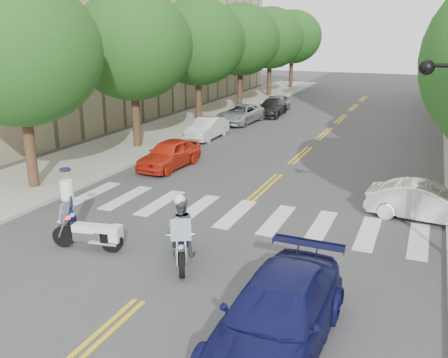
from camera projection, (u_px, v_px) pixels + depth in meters
The scene contains 18 objects.
ground at pixel (139, 301), 12.24m from camera, with size 140.00×140.00×0.00m, color #38383A.
sidewalk_left at pixel (190, 122), 35.16m from camera, with size 5.00×60.00×0.15m, color #9E9991.
tree_l_0 at pixel (19, 52), 19.18m from camera, with size 6.40×6.40×8.45m.
tree_l_1 at pixel (133, 46), 26.25m from camera, with size 6.40×6.40×8.45m.
tree_l_2 at pixel (198, 42), 33.32m from camera, with size 6.40×6.40×8.45m.
tree_l_3 at pixel (240, 40), 40.39m from camera, with size 6.40×6.40×8.45m.
tree_l_4 at pixel (270, 38), 47.46m from camera, with size 6.40×6.40×8.45m.
tree_l_5 at pixel (292, 37), 54.53m from camera, with size 6.40×6.40×8.45m.
motorcycle_police at pixel (181, 232), 14.10m from camera, with size 1.44×2.31×2.03m.
motorcycle_parked at pixel (93, 234), 14.94m from camera, with size 2.26×0.77×1.46m.
officer_standing at pixel (69, 212), 15.51m from camera, with size 0.69×0.45×1.89m, color #171E34.
convertible at pixel (426, 202), 17.25m from camera, with size 1.38×3.95×1.30m, color white.
sedan_blue at pixel (277, 316), 10.24m from camera, with size 2.10×5.17×1.50m, color #111348.
parked_car_a at pixel (169, 154), 23.80m from camera, with size 1.61×4.00×1.36m, color red.
parked_car_b at pixel (207, 128), 30.14m from camera, with size 1.34×3.84×1.27m, color silver.
parked_car_c at pixel (240, 114), 35.15m from camera, with size 2.15×4.67×1.30m, color #999DA1.
parked_car_d at pixel (272, 107), 38.24m from camera, with size 1.77×4.34×1.26m, color black.
parked_car_e at pixel (278, 103), 40.08m from camera, with size 1.56×3.88×1.32m, color gray.
Camera 1 is at (6.10, -9.22, 6.41)m, focal length 40.00 mm.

